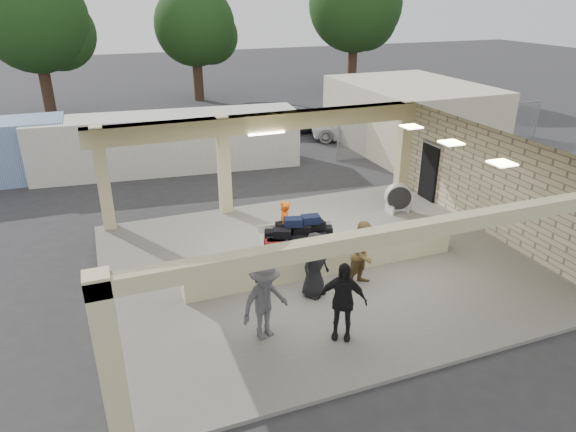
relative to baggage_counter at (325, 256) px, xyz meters
name	(u,v)px	position (x,y,z in m)	size (l,w,h in m)	color
ground	(318,266)	(0.00, 0.50, -0.59)	(120.00, 120.00, 0.00)	#2A2A2C
pavilion	(316,215)	(0.21, 1.16, 0.76)	(12.01, 10.00, 3.55)	slate
baggage_counter	(325,256)	(0.00, 0.00, 0.00)	(8.20, 0.58, 0.98)	beige
luggage_cart	(298,236)	(-0.41, 1.03, 0.23)	(2.45, 1.76, 1.31)	silver
drum_fan	(398,197)	(4.22, 2.98, 0.08)	(1.01, 0.62, 1.06)	silver
baggage_handler	(284,227)	(-0.66, 1.52, 0.34)	(0.60, 0.33, 1.65)	#E1510B
passenger_a	(364,254)	(0.66, -0.98, 0.43)	(0.90, 0.39, 1.84)	brown
passenger_b	(342,301)	(-0.91, -2.83, 0.46)	(1.11, 0.41, 1.90)	black
passenger_c	(265,301)	(-2.51, -2.21, 0.46)	(1.22, 0.43, 1.89)	#4F4E54
passenger_d	(315,265)	(-0.76, -0.99, 0.39)	(0.86, 0.35, 1.76)	black
car_white_a	(354,127)	(7.57, 12.78, 0.05)	(2.11, 4.45, 1.27)	white
car_white_b	(419,116)	(12.11, 13.36, 0.16)	(1.77, 4.75, 1.50)	white
car_dark	(301,120)	(5.47, 15.14, 0.10)	(1.44, 4.09, 1.36)	black
container_white	(169,142)	(-2.55, 11.08, 0.66)	(11.47, 2.29, 2.49)	silver
fence	(445,128)	(11.00, 9.50, 0.47)	(12.06, 0.06, 2.03)	gray
tree_left	(41,24)	(-7.68, 24.66, 5.00)	(6.60, 6.30, 9.00)	#382619
tree_mid	(199,29)	(2.32, 26.66, 4.38)	(6.00, 5.60, 8.00)	#382619
tree_right	(358,8)	(14.32, 25.66, 5.63)	(7.20, 7.00, 10.00)	#382619
adjacent_building	(410,115)	(9.50, 10.50, 1.01)	(6.00, 8.00, 3.20)	beige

